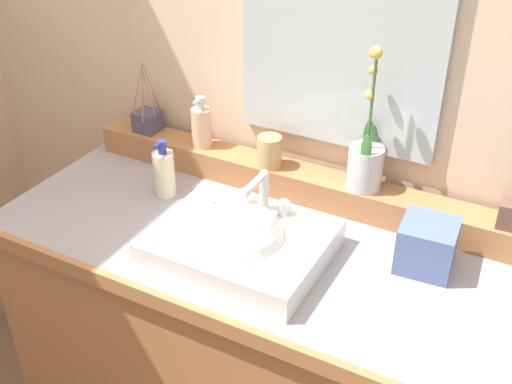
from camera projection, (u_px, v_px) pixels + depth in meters
name	position (u px, v px, depth m)	size (l,w,h in m)	color
wall_back	(336.00, 10.00, 1.68)	(3.28, 0.20, 2.67)	beige
vanity_cabinet	(262.00, 356.00, 1.85)	(1.43, 0.62, 0.85)	#AD7043
back_ledge	(302.00, 183.00, 1.78)	(1.35, 0.10, 0.08)	#AD7043
sink_basin	(239.00, 245.00, 1.55)	(0.42, 0.34, 0.27)	white
soap_bar	(221.00, 198.00, 1.65)	(0.07, 0.04, 0.02)	silver
potted_plant	(366.00, 160.00, 1.65)	(0.09, 0.11, 0.40)	silver
soap_dispenser	(201.00, 126.00, 1.86)	(0.06, 0.06, 0.16)	#E3B78C
tumbler_cup	(269.00, 152.00, 1.76)	(0.07, 0.07, 0.09)	tan
reed_diffuser	(148.00, 120.00, 1.96)	(0.08, 0.11, 0.22)	#484259
lotion_bottle	(164.00, 172.00, 1.78)	(0.06, 0.06, 0.17)	beige
tissue_box	(427.00, 245.00, 1.50)	(0.13, 0.13, 0.12)	#53689C
mirror	(339.00, 50.00, 1.60)	(0.55, 0.02, 0.52)	silver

